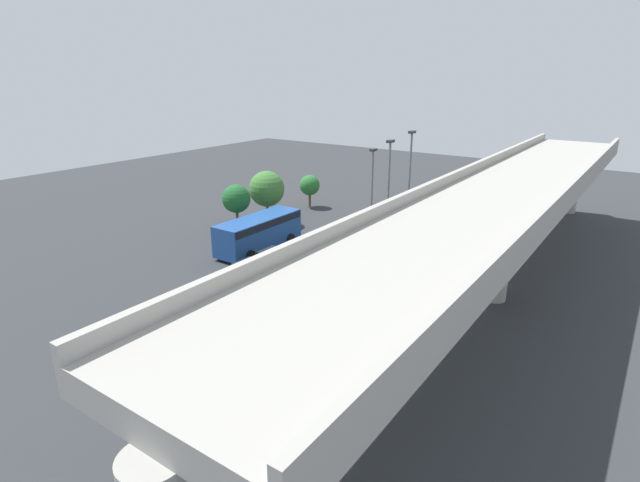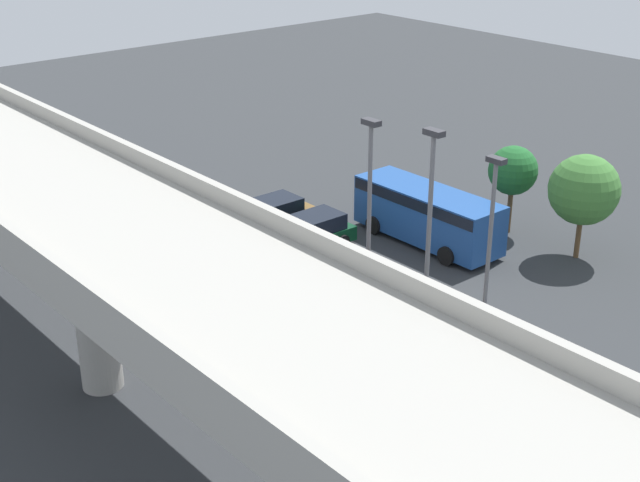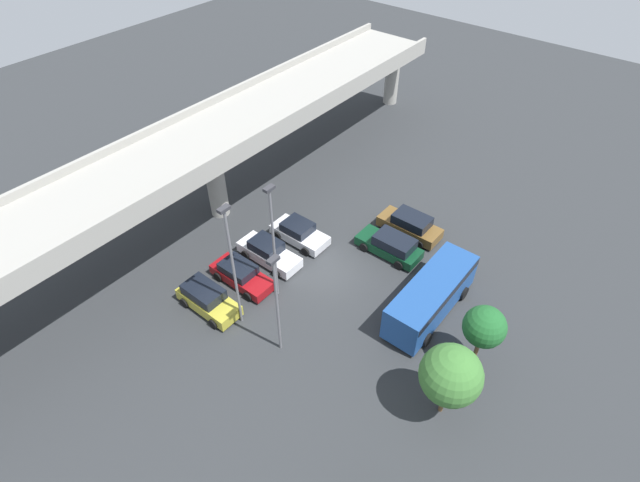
{
  "view_description": "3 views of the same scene",
  "coord_description": "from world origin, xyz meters",
  "px_view_note": "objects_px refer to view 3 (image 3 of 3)",
  "views": [
    {
      "loc": [
        28.87,
        17.85,
        13.15
      ],
      "look_at": [
        1.51,
        -1.2,
        1.86
      ],
      "focal_mm": 28.0,
      "sensor_mm": 36.0,
      "label": 1
    },
    {
      "loc": [
        -25.03,
        22.01,
        16.91
      ],
      "look_at": [
        1.07,
        -0.09,
        2.1
      ],
      "focal_mm": 50.0,
      "sensor_mm": 36.0,
      "label": 2
    },
    {
      "loc": [
        -19.02,
        -14.66,
        24.57
      ],
      "look_at": [
        0.8,
        1.32,
        1.71
      ],
      "focal_mm": 28.0,
      "sensor_mm": 36.0,
      "label": 3
    }
  ],
  "objects_px": {
    "parked_car_2": "(268,252)",
    "lamp_post_by_overpass": "(277,299)",
    "lamp_post_near_aisle": "(273,236)",
    "lamp_post_mid_lot": "(232,261)",
    "parked_car_1": "(241,274)",
    "shuttle_bus": "(431,294)",
    "parked_car_5": "(410,225)",
    "parked_car_3": "(299,233)",
    "parked_car_0": "(207,299)",
    "tree_front_right": "(484,327)",
    "tree_front_centre": "(451,375)",
    "parked_car_4": "(391,245)"
  },
  "relations": [
    {
      "from": "lamp_post_near_aisle",
      "to": "lamp_post_by_overpass",
      "type": "distance_m",
      "value": 4.41
    },
    {
      "from": "parked_car_4",
      "to": "parked_car_2",
      "type": "bearing_deg",
      "value": 43.37
    },
    {
      "from": "parked_car_2",
      "to": "tree_front_right",
      "type": "xyz_separation_m",
      "value": [
        1.23,
        -15.03,
        2.42
      ]
    },
    {
      "from": "shuttle_bus",
      "to": "parked_car_4",
      "type": "bearing_deg",
      "value": 58.3
    },
    {
      "from": "lamp_post_near_aisle",
      "to": "shuttle_bus",
      "type": "bearing_deg",
      "value": -59.93
    },
    {
      "from": "parked_car_4",
      "to": "parked_car_5",
      "type": "relative_size",
      "value": 1.0
    },
    {
      "from": "parked_car_1",
      "to": "parked_car_5",
      "type": "xyz_separation_m",
      "value": [
        11.41,
        -6.17,
        0.1
      ]
    },
    {
      "from": "parked_car_5",
      "to": "tree_front_right",
      "type": "height_order",
      "value": "tree_front_right"
    },
    {
      "from": "parked_car_5",
      "to": "lamp_post_mid_lot",
      "type": "relative_size",
      "value": 0.53
    },
    {
      "from": "shuttle_bus",
      "to": "parked_car_0",
      "type": "bearing_deg",
      "value": 127.74
    },
    {
      "from": "parked_car_5",
      "to": "parked_car_3",
      "type": "bearing_deg",
      "value": 44.13
    },
    {
      "from": "lamp_post_by_overpass",
      "to": "tree_front_centre",
      "type": "height_order",
      "value": "lamp_post_by_overpass"
    },
    {
      "from": "parked_car_4",
      "to": "shuttle_bus",
      "type": "height_order",
      "value": "shuttle_bus"
    },
    {
      "from": "parked_car_2",
      "to": "parked_car_3",
      "type": "height_order",
      "value": "parked_car_2"
    },
    {
      "from": "lamp_post_near_aisle",
      "to": "parked_car_5",
      "type": "bearing_deg",
      "value": -18.57
    },
    {
      "from": "lamp_post_mid_lot",
      "to": "tree_front_right",
      "type": "relative_size",
      "value": 2.05
    },
    {
      "from": "parked_car_5",
      "to": "lamp_post_mid_lot",
      "type": "distance_m",
      "value": 14.94
    },
    {
      "from": "parked_car_1",
      "to": "lamp_post_mid_lot",
      "type": "bearing_deg",
      "value": -44.7
    },
    {
      "from": "parked_car_3",
      "to": "parked_car_4",
      "type": "height_order",
      "value": "parked_car_4"
    },
    {
      "from": "lamp_post_mid_lot",
      "to": "parked_car_3",
      "type": "bearing_deg",
      "value": 14.88
    },
    {
      "from": "parked_car_0",
      "to": "parked_car_3",
      "type": "relative_size",
      "value": 0.99
    },
    {
      "from": "parked_car_5",
      "to": "shuttle_bus",
      "type": "relative_size",
      "value": 0.62
    },
    {
      "from": "parked_car_0",
      "to": "lamp_post_near_aisle",
      "type": "height_order",
      "value": "lamp_post_near_aisle"
    },
    {
      "from": "parked_car_3",
      "to": "lamp_post_mid_lot",
      "type": "bearing_deg",
      "value": -75.12
    },
    {
      "from": "parked_car_1",
      "to": "parked_car_5",
      "type": "height_order",
      "value": "parked_car_5"
    },
    {
      "from": "parked_car_1",
      "to": "parked_car_3",
      "type": "bearing_deg",
      "value": 87.48
    },
    {
      "from": "parked_car_1",
      "to": "parked_car_5",
      "type": "bearing_deg",
      "value": 61.6
    },
    {
      "from": "parked_car_2",
      "to": "shuttle_bus",
      "type": "bearing_deg",
      "value": 14.95
    },
    {
      "from": "parked_car_2",
      "to": "lamp_post_near_aisle",
      "type": "bearing_deg",
      "value": -36.64
    },
    {
      "from": "parked_car_0",
      "to": "lamp_post_near_aisle",
      "type": "distance_m",
      "value": 6.16
    },
    {
      "from": "parked_car_3",
      "to": "shuttle_bus",
      "type": "distance_m",
      "value": 10.85
    },
    {
      "from": "tree_front_centre",
      "to": "tree_front_right",
      "type": "bearing_deg",
      "value": 0.49
    },
    {
      "from": "parked_car_3",
      "to": "tree_front_right",
      "type": "distance_m",
      "value": 15.06
    },
    {
      "from": "parked_car_2",
      "to": "lamp_post_by_overpass",
      "type": "relative_size",
      "value": 0.65
    },
    {
      "from": "shuttle_bus",
      "to": "parked_car_2",
      "type": "bearing_deg",
      "value": 104.95
    },
    {
      "from": "lamp_post_mid_lot",
      "to": "lamp_post_by_overpass",
      "type": "relative_size",
      "value": 1.22
    },
    {
      "from": "parked_car_4",
      "to": "shuttle_bus",
      "type": "bearing_deg",
      "value": 148.3
    },
    {
      "from": "parked_car_2",
      "to": "parked_car_4",
      "type": "height_order",
      "value": "parked_car_2"
    },
    {
      "from": "parked_car_1",
      "to": "tree_front_centre",
      "type": "height_order",
      "value": "tree_front_centre"
    },
    {
      "from": "shuttle_bus",
      "to": "parked_car_1",
      "type": "bearing_deg",
      "value": 117.09
    },
    {
      "from": "tree_front_centre",
      "to": "parked_car_2",
      "type": "bearing_deg",
      "value": 79.87
    },
    {
      "from": "shuttle_bus",
      "to": "lamp_post_by_overpass",
      "type": "xyz_separation_m",
      "value": [
        -8.0,
        5.41,
        2.79
      ]
    },
    {
      "from": "parked_car_5",
      "to": "parked_car_1",
      "type": "bearing_deg",
      "value": 61.6
    },
    {
      "from": "lamp_post_near_aisle",
      "to": "lamp_post_mid_lot",
      "type": "bearing_deg",
      "value": 176.18
    },
    {
      "from": "lamp_post_by_overpass",
      "to": "tree_front_centre",
      "type": "xyz_separation_m",
      "value": [
        2.35,
        -9.38,
        -1.07
      ]
    },
    {
      "from": "parked_car_0",
      "to": "tree_front_right",
      "type": "xyz_separation_m",
      "value": [
        6.86,
        -15.03,
        2.36
      ]
    },
    {
      "from": "lamp_post_mid_lot",
      "to": "lamp_post_near_aisle",
      "type": "bearing_deg",
      "value": -3.82
    },
    {
      "from": "shuttle_bus",
      "to": "lamp_post_mid_lot",
      "type": "bearing_deg",
      "value": 132.7
    },
    {
      "from": "parked_car_2",
      "to": "tree_front_right",
      "type": "distance_m",
      "value": 15.28
    },
    {
      "from": "parked_car_0",
      "to": "tree_front_centre",
      "type": "height_order",
      "value": "tree_front_centre"
    }
  ]
}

